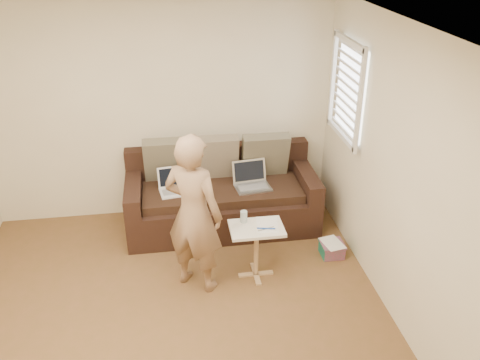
# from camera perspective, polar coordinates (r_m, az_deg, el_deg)

# --- Properties ---
(floor) EXTENTS (4.50, 4.50, 0.00)m
(floor) POSITION_cam_1_polar(r_m,az_deg,el_deg) (4.80, -7.20, -16.73)
(floor) COLOR brown
(floor) RESTS_ON ground
(ceiling) EXTENTS (4.50, 4.50, 0.00)m
(ceiling) POSITION_cam_1_polar(r_m,az_deg,el_deg) (3.55, -9.69, 15.23)
(ceiling) COLOR white
(ceiling) RESTS_ON wall_back
(wall_back) EXTENTS (4.00, 0.00, 4.00)m
(wall_back) POSITION_cam_1_polar(r_m,az_deg,el_deg) (6.07, -8.80, 7.48)
(wall_back) COLOR beige
(wall_back) RESTS_ON ground
(wall_right) EXTENTS (0.00, 4.50, 4.50)m
(wall_right) POSITION_cam_1_polar(r_m,az_deg,el_deg) (4.47, 18.27, -1.09)
(wall_right) COLOR beige
(wall_right) RESTS_ON ground
(window_blinds) EXTENTS (0.12, 0.88, 1.08)m
(window_blinds) POSITION_cam_1_polar(r_m,az_deg,el_deg) (5.57, 11.79, 9.77)
(window_blinds) COLOR white
(window_blinds) RESTS_ON wall_right
(sofa) EXTENTS (2.20, 0.95, 0.85)m
(sofa) POSITION_cam_1_polar(r_m,az_deg,el_deg) (6.02, -2.03, -1.50)
(sofa) COLOR black
(sofa) RESTS_ON ground
(pillow_left) EXTENTS (0.55, 0.29, 0.57)m
(pillow_left) POSITION_cam_1_polar(r_m,az_deg,el_deg) (6.05, -8.03, 2.25)
(pillow_left) COLOR brown
(pillow_left) RESTS_ON sofa
(pillow_mid) EXTENTS (0.55, 0.27, 0.57)m
(pillow_mid) POSITION_cam_1_polar(r_m,az_deg,el_deg) (6.06, -2.82, 2.52)
(pillow_mid) COLOR brown
(pillow_mid) RESTS_ON sofa
(pillow_right) EXTENTS (0.55, 0.28, 0.57)m
(pillow_right) POSITION_cam_1_polar(r_m,az_deg,el_deg) (6.12, 2.81, 2.79)
(pillow_right) COLOR brown
(pillow_right) RESTS_ON sofa
(laptop_silver) EXTENTS (0.43, 0.34, 0.27)m
(laptop_silver) POSITION_cam_1_polar(r_m,az_deg,el_deg) (5.93, 1.44, -0.91)
(laptop_silver) COLOR #B7BABC
(laptop_silver) RESTS_ON sofa
(laptop_white) EXTENTS (0.40, 0.32, 0.27)m
(laptop_white) POSITION_cam_1_polar(r_m,az_deg,el_deg) (5.88, -7.05, -1.38)
(laptop_white) COLOR white
(laptop_white) RESTS_ON sofa
(person) EXTENTS (0.72, 0.66, 1.63)m
(person) POSITION_cam_1_polar(r_m,az_deg,el_deg) (4.87, -5.17, -3.76)
(person) COLOR #8C6C4C
(person) RESTS_ON ground
(side_table) EXTENTS (0.53, 0.37, 0.59)m
(side_table) POSITION_cam_1_polar(r_m,az_deg,el_deg) (5.25, 1.80, -7.92)
(side_table) COLOR silver
(side_table) RESTS_ON ground
(drinking_glass) EXTENTS (0.07, 0.07, 0.12)m
(drinking_glass) POSITION_cam_1_polar(r_m,az_deg,el_deg) (5.14, 0.42, -4.08)
(drinking_glass) COLOR silver
(drinking_glass) RESTS_ON side_table
(scissors) EXTENTS (0.20, 0.15, 0.02)m
(scissors) POSITION_cam_1_polar(r_m,az_deg,el_deg) (5.05, 2.90, -5.40)
(scissors) COLOR silver
(scissors) RESTS_ON side_table
(paper_on_table) EXTENTS (0.25, 0.33, 0.00)m
(paper_on_table) POSITION_cam_1_polar(r_m,az_deg,el_deg) (5.13, 3.04, -4.97)
(paper_on_table) COLOR white
(paper_on_table) RESTS_ON side_table
(striped_box) EXTENTS (0.25, 0.25, 0.16)m
(striped_box) POSITION_cam_1_polar(r_m,az_deg,el_deg) (5.75, 10.14, -7.53)
(striped_box) COLOR #DF216A
(striped_box) RESTS_ON ground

